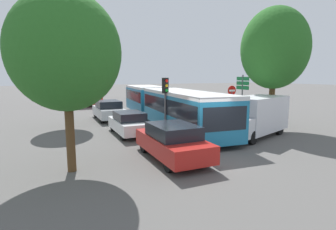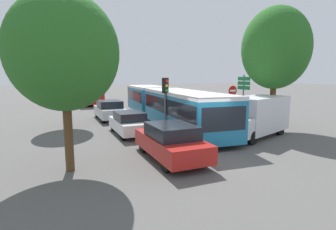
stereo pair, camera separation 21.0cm
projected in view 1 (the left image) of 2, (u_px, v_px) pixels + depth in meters
The scene contains 13 objects.
ground_plane at pixel (206, 155), 11.70m from camera, with size 200.00×200.00×0.00m, color #565451.
articulated_bus at pixel (164, 103), 19.85m from camera, with size 4.26×17.44×2.57m.
city_bus_rear at pixel (84, 92), 34.25m from camera, with size 2.70×11.51×2.47m.
queued_car_red at pixel (172, 141), 11.07m from camera, with size 1.91×4.36×1.51m.
queued_car_white at pixel (129, 123), 15.74m from camera, with size 1.75×4.01×1.38m.
queued_car_silver at pixel (108, 110), 21.15m from camera, with size 1.96×4.48×1.55m.
white_van at pixel (255, 115), 15.24m from camera, with size 5.36×3.47×2.31m.
traffic_light at pixel (165, 93), 15.34m from camera, with size 0.35×0.38×3.40m.
no_entry_sign at pixel (232, 99), 18.82m from camera, with size 0.70×0.08×2.82m.
direction_sign_post at pixel (242, 88), 19.93m from camera, with size 0.12×1.40×3.60m.
tree_left_near at pixel (66, 52), 9.11m from camera, with size 3.85×3.85×6.41m.
tree_left_mid at pixel (66, 67), 17.64m from camera, with size 3.33×3.33×6.18m.
tree_right_near at pixel (275, 50), 16.78m from camera, with size 4.28×4.28×7.88m.
Camera 1 is at (-6.36, -9.50, 3.50)m, focal length 28.00 mm.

